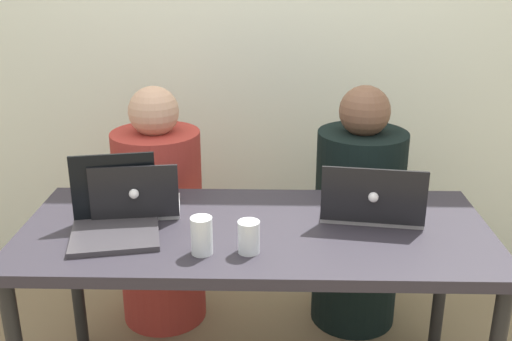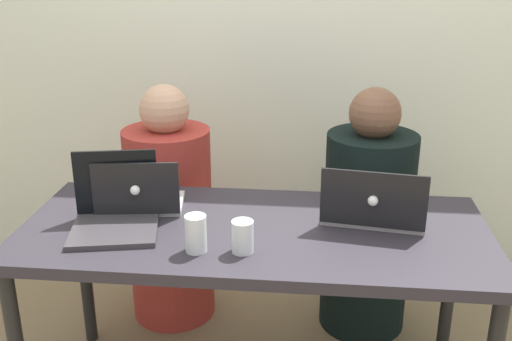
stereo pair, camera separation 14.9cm
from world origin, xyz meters
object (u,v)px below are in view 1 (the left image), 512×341
at_px(person_on_left, 160,220).
at_px(laptop_back_left, 137,202).
at_px(laptop_back_right, 372,207).
at_px(water_glass_center, 249,239).
at_px(water_glass_left, 202,238).
at_px(laptop_front_left, 115,217).
at_px(person_on_right, 358,222).

bearing_deg(person_on_left, laptop_back_left, 98.04).
bearing_deg(laptop_back_right, water_glass_center, 39.65).
bearing_deg(water_glass_left, water_glass_center, 4.19).
xyz_separation_m(laptop_back_right, laptop_back_left, (-0.83, 0.02, -0.00)).
relative_size(laptop_back_right, water_glass_center, 3.62).
height_order(person_on_left, laptop_front_left, person_on_left).
height_order(laptop_front_left, water_glass_center, laptop_front_left).
xyz_separation_m(person_on_right, laptop_back_left, (-0.86, -0.45, 0.28)).
height_order(laptop_front_left, laptop_back_right, laptop_front_left).
height_order(person_on_right, laptop_front_left, person_on_right).
xyz_separation_m(person_on_left, laptop_back_left, (0.01, -0.45, 0.28)).
relative_size(laptop_front_left, laptop_back_right, 0.88).
relative_size(laptop_front_left, water_glass_center, 3.17).
bearing_deg(person_on_left, water_glass_center, 126.56).
relative_size(laptop_back_left, water_glass_center, 3.15).
bearing_deg(laptop_front_left, person_on_right, 21.64).
bearing_deg(water_glass_left, laptop_back_left, 132.40).
distance_m(laptop_back_right, water_glass_left, 0.62).
relative_size(person_on_left, laptop_back_left, 3.31).
xyz_separation_m(laptop_back_right, water_glass_left, (-0.56, -0.27, 0.01)).
bearing_deg(person_on_right, person_on_left, 13.19).
bearing_deg(laptop_back_right, laptop_back_left, 6.84).
xyz_separation_m(laptop_front_left, laptop_back_left, (0.04, 0.14, -0.01)).
bearing_deg(laptop_back_left, laptop_back_right, 170.60).
relative_size(laptop_front_left, laptop_back_left, 1.01).
bearing_deg(laptop_front_left, person_on_left, 75.12).
bearing_deg(person_on_right, laptop_back_right, 99.47).
distance_m(water_glass_left, water_glass_center, 0.15).
relative_size(water_glass_left, water_glass_center, 1.16).
distance_m(person_on_left, water_glass_center, 0.88).
bearing_deg(laptop_back_left, water_glass_left, 124.31).
xyz_separation_m(person_on_left, person_on_right, (0.87, 0.00, 0.00)).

